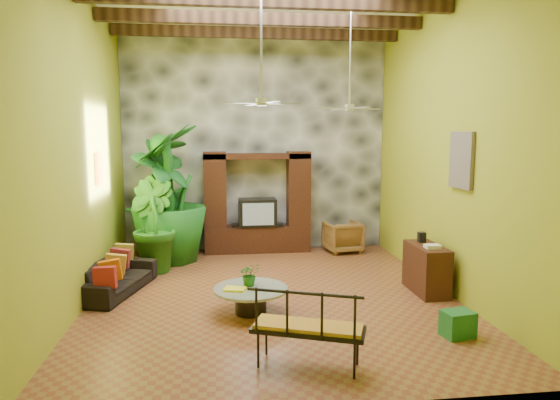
{
  "coord_description": "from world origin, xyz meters",
  "views": [
    {
      "loc": [
        -0.87,
        -8.1,
        2.75
      ],
      "look_at": [
        0.16,
        0.2,
        1.6
      ],
      "focal_mm": 32.0,
      "sensor_mm": 36.0,
      "label": 1
    }
  ],
  "objects": [
    {
      "name": "ground",
      "position": [
        0.0,
        0.0,
        0.0
      ],
      "size": [
        7.0,
        7.0,
        0.0
      ],
      "primitive_type": "plane",
      "color": "brown",
      "rests_on": "ground"
    },
    {
      "name": "back_wall",
      "position": [
        0.0,
        3.5,
        2.5
      ],
      "size": [
        6.0,
        0.02,
        5.0
      ],
      "primitive_type": "cube",
      "color": "#9FA325",
      "rests_on": "ground"
    },
    {
      "name": "left_wall",
      "position": [
        -3.0,
        0.0,
        2.5
      ],
      "size": [
        0.02,
        7.0,
        5.0
      ],
      "primitive_type": "cube",
      "color": "#9FA325",
      "rests_on": "ground"
    },
    {
      "name": "right_wall",
      "position": [
        3.0,
        0.0,
        2.5
      ],
      "size": [
        0.02,
        7.0,
        5.0
      ],
      "primitive_type": "cube",
      "color": "#9FA325",
      "rests_on": "ground"
    },
    {
      "name": "stone_accent_wall",
      "position": [
        0.0,
        3.44,
        2.5
      ],
      "size": [
        5.98,
        0.1,
        4.98
      ],
      "primitive_type": "cube",
      "color": "#313438",
      "rests_on": "ground"
    },
    {
      "name": "ceiling_beams",
      "position": [
        0.0,
        0.0,
        4.78
      ],
      "size": [
        5.95,
        5.36,
        0.22
      ],
      "color": "#3B2512",
      "rests_on": "ceiling"
    },
    {
      "name": "entertainment_center",
      "position": [
        0.0,
        3.14,
        0.97
      ],
      "size": [
        2.4,
        0.55,
        2.3
      ],
      "color": "black",
      "rests_on": "ground"
    },
    {
      "name": "ceiling_fan_front",
      "position": [
        -0.2,
        -0.4,
        3.4
      ],
      "size": [
        1.28,
        1.28,
        1.86
      ],
      "color": "silver",
      "rests_on": "ceiling"
    },
    {
      "name": "ceiling_fan_back",
      "position": [
        1.6,
        1.2,
        3.4
      ],
      "size": [
        1.28,
        1.28,
        1.86
      ],
      "color": "silver",
      "rests_on": "ceiling"
    },
    {
      "name": "wall_art_mask",
      "position": [
        -2.96,
        1.0,
        2.1
      ],
      "size": [
        0.06,
        0.32,
        0.55
      ],
      "primitive_type": "cube",
      "color": "yellow",
      "rests_on": "left_wall"
    },
    {
      "name": "wall_art_painting",
      "position": [
        2.96,
        -0.6,
        2.3
      ],
      "size": [
        0.06,
        0.7,
        0.9
      ],
      "primitive_type": "cube",
      "color": "teal",
      "rests_on": "right_wall"
    },
    {
      "name": "sofa",
      "position": [
        -2.65,
        0.49,
        0.27
      ],
      "size": [
        1.21,
        1.98,
        0.54
      ],
      "primitive_type": "imported",
      "rotation": [
        0.0,
        0.0,
        1.29
      ],
      "color": "black",
      "rests_on": "ground"
    },
    {
      "name": "wicker_armchair",
      "position": [
        1.94,
        2.86,
        0.35
      ],
      "size": [
        0.87,
        0.88,
        0.71
      ],
      "primitive_type": "imported",
      "rotation": [
        0.0,
        0.0,
        3.3
      ],
      "color": "brown",
      "rests_on": "ground"
    },
    {
      "name": "tall_plant_a",
      "position": [
        -2.04,
        2.51,
        1.3
      ],
      "size": [
        1.59,
        1.65,
        2.61
      ],
      "primitive_type": "imported",
      "rotation": [
        0.0,
        0.0,
        0.89
      ],
      "color": "#175A1E",
      "rests_on": "ground"
    },
    {
      "name": "tall_plant_b",
      "position": [
        -2.19,
        1.79,
        0.94
      ],
      "size": [
        1.3,
        1.32,
        1.87
      ],
      "primitive_type": "imported",
      "rotation": [
        0.0,
        0.0,
        2.26
      ],
      "color": "#22671B",
      "rests_on": "ground"
    },
    {
      "name": "tall_plant_c",
      "position": [
        -1.92,
        2.54,
        1.45
      ],
      "size": [
        1.89,
        1.89,
        2.9
      ],
      "primitive_type": "imported",
      "rotation": [
        0.0,
        0.0,
        4.53
      ],
      "color": "#19611A",
      "rests_on": "ground"
    },
    {
      "name": "coffee_table",
      "position": [
        -0.41,
        -0.79,
        0.26
      ],
      "size": [
        1.13,
        1.13,
        0.4
      ],
      "rotation": [
        0.0,
        0.0,
        0.34
      ],
      "color": "black",
      "rests_on": "ground"
    },
    {
      "name": "centerpiece_plant",
      "position": [
        -0.42,
        -0.68,
        0.58
      ],
      "size": [
        0.38,
        0.35,
        0.36
      ],
      "primitive_type": "imported",
      "rotation": [
        0.0,
        0.0,
        0.23
      ],
      "color": "#1D5B18",
      "rests_on": "coffee_table"
    },
    {
      "name": "yellow_tray",
      "position": [
        -0.66,
        -0.88,
        0.42
      ],
      "size": [
        0.36,
        0.3,
        0.03
      ],
      "primitive_type": "cube",
      "rotation": [
        0.0,
        0.0,
        -0.27
      ],
      "color": "yellow",
      "rests_on": "coffee_table"
    },
    {
      "name": "iron_bench",
      "position": [
        0.15,
        -2.68,
        0.55
      ],
      "size": [
        1.39,
        0.94,
        0.57
      ],
      "rotation": [
        0.0,
        0.0,
        -0.37
      ],
      "color": "black",
      "rests_on": "ground"
    },
    {
      "name": "side_console",
      "position": [
        2.65,
        -0.16,
        0.41
      ],
      "size": [
        0.47,
        1.03,
        0.82
      ],
      "primitive_type": "cube",
      "rotation": [
        0.0,
        0.0,
        0.01
      ],
      "color": "#3E2313",
      "rests_on": "ground"
    },
    {
      "name": "green_bin",
      "position": [
        2.3,
        -2.01,
        0.18
      ],
      "size": [
        0.45,
        0.37,
        0.35
      ],
      "primitive_type": "cube",
      "rotation": [
        0.0,
        0.0,
        0.18
      ],
      "color": "#1E733C",
      "rests_on": "ground"
    }
  ]
}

